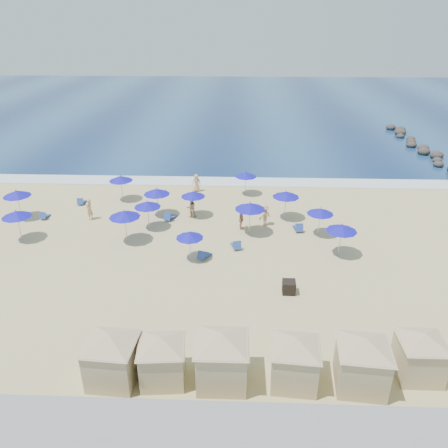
{
  "coord_description": "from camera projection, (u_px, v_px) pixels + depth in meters",
  "views": [
    {
      "loc": [
        2.7,
        -24.09,
        14.54
      ],
      "look_at": [
        1.65,
        3.0,
        1.52
      ],
      "focal_mm": 35.0,
      "sensor_mm": 36.0,
      "label": 1
    }
  ],
  "objects": [
    {
      "name": "umbrella_11",
      "position": [
        320.0,
        211.0,
        31.12
      ],
      "size": [
        1.92,
        1.92,
        2.19
      ],
      "color": "#A5A8AD",
      "rests_on": "ground"
    },
    {
      "name": "surf_line",
      "position": [
        212.0,
        182.0,
        42.04
      ],
      "size": [
        160.0,
        2.5,
        0.08
      ],
      "primitive_type": "cube",
      "color": "white",
      "rests_on": "ground"
    },
    {
      "name": "umbrella_9",
      "position": [
        246.0,
        174.0,
        38.34
      ],
      "size": [
        1.9,
        1.9,
        2.17
      ],
      "color": "#A5A8AD",
      "rests_on": "ground"
    },
    {
      "name": "cabana_2",
      "position": [
        222.0,
        351.0,
        18.51
      ],
      "size": [
        4.61,
        4.61,
        2.89
      ],
      "color": "tan",
      "rests_on": "ground"
    },
    {
      "name": "beach_chair_1",
      "position": [
        81.0,
        202.0,
        37.06
      ],
      "size": [
        0.56,
        1.18,
        0.64
      ],
      "color": "#284293",
      "rests_on": "ground"
    },
    {
      "name": "umbrella_1",
      "position": [
        16.0,
        214.0,
        30.39
      ],
      "size": [
        2.05,
        2.05,
        2.33
      ],
      "color": "#A5A8AD",
      "rests_on": "ground"
    },
    {
      "name": "beachgoer_3",
      "position": [
        265.0,
        215.0,
        33.08
      ],
      "size": [
        1.2,
        1.14,
        1.64
      ],
      "primitive_type": "imported",
      "rotation": [
        0.0,
        0.0,
        3.83
      ],
      "color": "tan",
      "rests_on": "ground"
    },
    {
      "name": "umbrella_6",
      "position": [
        190.0,
        235.0,
        28.01
      ],
      "size": [
        1.8,
        1.8,
        2.05
      ],
      "color": "#A5A8AD",
      "rests_on": "ground"
    },
    {
      "name": "beach_chair_2",
      "position": [
        170.0,
        216.0,
        34.24
      ],
      "size": [
        1.03,
        1.46,
        0.74
      ],
      "color": "#284293",
      "rests_on": "ground"
    },
    {
      "name": "cabana_3",
      "position": [
        295.0,
        354.0,
        18.53
      ],
      "size": [
        4.21,
        4.21,
        2.65
      ],
      "color": "tan",
      "rests_on": "ground"
    },
    {
      "name": "cabana_4",
      "position": [
        363.0,
        356.0,
        18.32
      ],
      "size": [
        4.44,
        4.44,
        2.8
      ],
      "color": "tan",
      "rests_on": "ground"
    },
    {
      "name": "umbrella_4",
      "position": [
        157.0,
        191.0,
        34.15
      ],
      "size": [
        2.09,
        2.09,
        2.37
      ],
      "color": "#A5A8AD",
      "rests_on": "ground"
    },
    {
      "name": "umbrella_0",
      "position": [
        17.0,
        193.0,
        33.69
      ],
      "size": [
        2.12,
        2.12,
        2.42
      ],
      "color": "#A5A8AD",
      "rests_on": "ground"
    },
    {
      "name": "umbrella_10",
      "position": [
        286.0,
        194.0,
        33.61
      ],
      "size": [
        2.09,
        2.09,
        2.38
      ],
      "color": "#A5A8AD",
      "rests_on": "ground"
    },
    {
      "name": "cabana_5",
      "position": [
        421.0,
        349.0,
        18.91
      ],
      "size": [
        4.06,
        4.06,
        2.54
      ],
      "color": "tan",
      "rests_on": "ground"
    },
    {
      "name": "umbrella_12",
      "position": [
        342.0,
        228.0,
        28.37
      ],
      "size": [
        2.06,
        2.06,
        2.34
      ],
      "color": "#A5A8AD",
      "rests_on": "ground"
    },
    {
      "name": "umbrella_5",
      "position": [
        124.0,
        214.0,
        30.06
      ],
      "size": [
        2.18,
        2.18,
        2.48
      ],
      "color": "#A5A8AD",
      "rests_on": "ground"
    },
    {
      "name": "ground",
      "position": [
        197.0,
        265.0,
        28.09
      ],
      "size": [
        160.0,
        160.0,
        0.0
      ],
      "primitive_type": "plane",
      "color": "#C8B77F",
      "rests_on": "ground"
    },
    {
      "name": "beachgoer_4",
      "position": [
        196.0,
        183.0,
        39.5
      ],
      "size": [
        0.92,
        0.74,
        1.62
      ],
      "primitive_type": "imported",
      "rotation": [
        0.0,
        0.0,
        3.46
      ],
      "color": "tan",
      "rests_on": "ground"
    },
    {
      "name": "cabana_0",
      "position": [
        111.0,
        351.0,
        18.63
      ],
      "size": [
        4.35,
        4.35,
        2.74
      ],
      "color": "tan",
      "rests_on": "ground"
    },
    {
      "name": "umbrella_7",
      "position": [
        193.0,
        194.0,
        34.08
      ],
      "size": [
        1.93,
        1.93,
        2.19
      ],
      "color": "#A5A8AD",
      "rests_on": "ground"
    },
    {
      "name": "seawall",
      "position": [
        160.0,
        444.0,
        15.65
      ],
      "size": [
        160.0,
        6.1,
        1.22
      ],
      "color": "gray",
      "rests_on": "ground"
    },
    {
      "name": "trash_bin",
      "position": [
        289.0,
        287.0,
        25.15
      ],
      "size": [
        0.77,
        0.77,
        0.75
      ],
      "primitive_type": "cube",
      "rotation": [
        0.0,
        0.0,
        -0.02
      ],
      "color": "black",
      "rests_on": "ground"
    },
    {
      "name": "beachgoer_0",
      "position": [
        89.0,
        209.0,
        34.01
      ],
      "size": [
        0.56,
        0.71,
        1.72
      ],
      "primitive_type": "imported",
      "rotation": [
        0.0,
        0.0,
        4.45
      ],
      "color": "tan",
      "rests_on": "ground"
    },
    {
      "name": "beach_chair_0",
      "position": [
        44.0,
        216.0,
        34.44
      ],
      "size": [
        0.5,
        1.12,
        0.62
      ],
      "color": "#284293",
      "rests_on": "ground"
    },
    {
      "name": "beach_chair_5",
      "position": [
        298.0,
        228.0,
        32.47
      ],
      "size": [
        0.68,
        1.34,
        0.71
      ],
      "color": "#284293",
      "rests_on": "ground"
    },
    {
      "name": "umbrella_8",
      "position": [
        250.0,
        206.0,
        31.21
      ],
      "size": [
        2.22,
        2.22,
        2.52
      ],
      "color": "#A5A8AD",
      "rests_on": "ground"
    },
    {
      "name": "umbrella_3",
      "position": [
        147.0,
        204.0,
        32.09
      ],
      "size": [
        1.99,
        1.99,
        2.27
      ],
      "color": "#A5A8AD",
      "rests_on": "ground"
    },
    {
      "name": "beach_chair_4",
      "position": [
        236.0,
        245.0,
        30.03
      ],
      "size": [
        0.8,
        1.32,
        0.68
      ],
      "color": "#284293",
      "rests_on": "ground"
    },
    {
      "name": "rock_jetty",
      "position": [
        428.0,
        153.0,
        49.53
      ],
      "size": [
        2.56,
        26.66,
        0.96
      ],
      "color": "#292422",
      "rests_on": "ground"
    },
    {
      "name": "umbrella_2",
      "position": [
        121.0,
        178.0,
        37.08
      ],
      "size": [
        2.03,
        2.03,
        2.31
      ],
      "color": "#A5A8AD",
      "rests_on": "ground"
    },
    {
      "name": "beachgoer_2",
      "position": [
        241.0,
        220.0,
        32.48
      ],
      "size": [
        0.54,
        0.97,
        1.57
      ],
      "primitive_type": "imported",
      "rotation": [
        0.0,
        0.0,
        1.39
      ],
      "color": "tan",
      "rests_on": "ground"
    },
    {
      "name": "cabana_1",
      "position": [
        162.0,
        353.0,
        18.7
      ],
      "size": [
        4.03,
        4.03,
        2.54
      ],
      "color": "tan",
      "rests_on": "ground"
    },
    {
      "name": "ocean",
      "position": [
        226.0,
        105.0,
        77.62
      ],
      "size": [
        160.0,
        80.0,
        0.06
      ],
      "primitive_type": "cube",
      "color": "navy",
      "rests_on": "ground"
    },
    {
      "name": "beachgoer_1",
      "position": [
        191.0,
        208.0,
        34.45
      ],
      "size": [
        0.93,
        0.83,
        1.59
      ],
      "primitive_type": "imported",
      "rotation": [
        0.0,
        0.0,
        3.48
      ],
      "color": "tan",
      "rests_on": "ground"
    },
    {
      "name": "beach_chair_3",
      "position": [
        204.0,
        255.0,
        28.77
      ],
      "size": [
        0.99,
        1.31,
        0.66
      ],
      "color": "#284293",
      "rests_on": "ground"
    }
  ]
}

